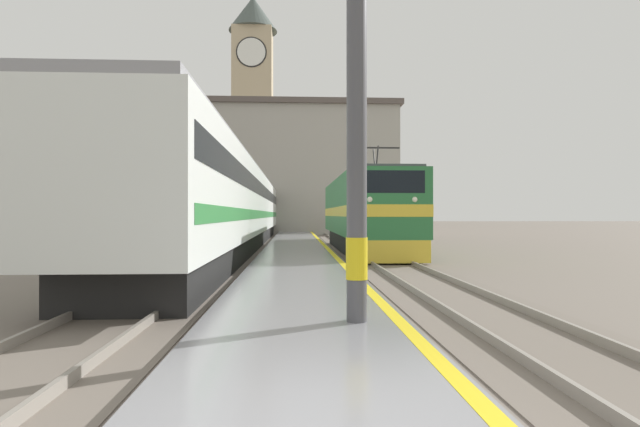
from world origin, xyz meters
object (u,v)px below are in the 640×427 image
Objects in this scene: locomotive_train at (364,213)px; passenger_train at (246,208)px; clock_tower at (253,105)px; catenary_mast at (362,37)px.

passenger_train is (-6.50, 7.35, 0.34)m from locomotive_train.
clock_tower reaches higher than locomotive_train.
locomotive_train is 17.69m from catenary_mast.
locomotive_train is 9.82m from passenger_train.
passenger_train is at bearing -86.16° from clock_tower.
catenary_mast reaches higher than locomotive_train.
clock_tower is at bearing 96.34° from catenary_mast.
clock_tower is at bearing 93.84° from passenger_train.
catenary_mast is 0.29× the size of clock_tower.
locomotive_train is 1.75× the size of catenary_mast.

